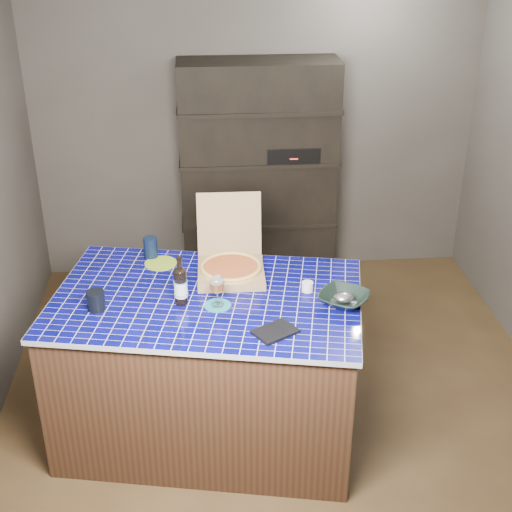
{
  "coord_description": "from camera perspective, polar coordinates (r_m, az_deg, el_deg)",
  "views": [
    {
      "loc": [
        -0.45,
        -3.71,
        2.89
      ],
      "look_at": [
        -0.14,
        0.0,
        0.98
      ],
      "focal_mm": 50.0,
      "sensor_mm": 36.0,
      "label": 1
    }
  ],
  "objects": [
    {
      "name": "mead_bottle",
      "position": [
        3.8,
        -6.05,
        -2.36
      ],
      "size": [
        0.08,
        0.08,
        0.28
      ],
      "color": "black",
      "rests_on": "kitchen_island"
    },
    {
      "name": "foil_contents",
      "position": [
        3.84,
        7.04,
        -3.29
      ],
      "size": [
        0.11,
        0.09,
        0.05
      ],
      "primitive_type": "ellipsoid",
      "color": "#A4A4AF",
      "rests_on": "bowl"
    },
    {
      "name": "dvd_case",
      "position": [
        3.59,
        1.55,
        -6.07
      ],
      "size": [
        0.25,
        0.23,
        0.02
      ],
      "primitive_type": "cube",
      "rotation": [
        0.0,
        0.0,
        -1.02
      ],
      "color": "black",
      "rests_on": "kitchen_island"
    },
    {
      "name": "green_trivet",
      "position": [
        4.27,
        -7.63,
        -0.58
      ],
      "size": [
        0.19,
        0.19,
        0.01
      ],
      "primitive_type": "cylinder",
      "color": "#86AC24",
      "rests_on": "kitchen_island"
    },
    {
      "name": "bowl",
      "position": [
        3.85,
        7.04,
        -3.4
      ],
      "size": [
        0.36,
        0.36,
        0.06
      ],
      "primitive_type": "imported",
      "rotation": [
        0.0,
        0.0,
        -0.6
      ],
      "color": "black",
      "rests_on": "kitchen_island"
    },
    {
      "name": "pizza_box",
      "position": [
        4.1,
        -2.04,
        -0.73
      ],
      "size": [
        0.39,
        0.47,
        0.41
      ],
      "rotation": [
        0.0,
        0.0,
        -0.02
      ],
      "color": "#9E8551",
      "rests_on": "kitchen_island"
    },
    {
      "name": "room",
      "position": [
        4.08,
        2.02,
        3.4
      ],
      "size": [
        3.5,
        3.5,
        3.5
      ],
      "color": "brown",
      "rests_on": "ground"
    },
    {
      "name": "wine_glass",
      "position": [
        3.76,
        -3.13,
        -2.34
      ],
      "size": [
        0.08,
        0.08,
        0.18
      ],
      "color": "white",
      "rests_on": "teal_trivet"
    },
    {
      "name": "tumbler",
      "position": [
        3.85,
        -12.69,
        -3.49
      ],
      "size": [
        0.1,
        0.1,
        0.11
      ],
      "primitive_type": "cylinder",
      "color": "black",
      "rests_on": "kitchen_island"
    },
    {
      "name": "white_jar",
      "position": [
        3.95,
        4.14,
        -2.45
      ],
      "size": [
        0.06,
        0.06,
        0.05
      ],
      "primitive_type": "cylinder",
      "color": "white",
      "rests_on": "kitchen_island"
    },
    {
      "name": "navy_cup",
      "position": [
        4.33,
        -8.43,
        0.67
      ],
      "size": [
        0.08,
        0.08,
        0.13
      ],
      "primitive_type": "cylinder",
      "color": "black",
      "rests_on": "kitchen_island"
    },
    {
      "name": "kitchen_island",
      "position": [
        4.16,
        -3.76,
        -8.69
      ],
      "size": [
        1.85,
        1.37,
        0.92
      ],
      "rotation": [
        0.0,
        0.0,
        -0.2
      ],
      "color": "#412B19",
      "rests_on": "floor"
    },
    {
      "name": "shelving_unit",
      "position": [
        5.62,
        0.23,
        6.42
      ],
      "size": [
        1.2,
        0.41,
        1.8
      ],
      "color": "black",
      "rests_on": "floor"
    },
    {
      "name": "teal_trivet",
      "position": [
        3.82,
        -3.09,
        -3.97
      ],
      "size": [
        0.15,
        0.15,
        0.01
      ],
      "primitive_type": "cylinder",
      "color": "teal",
      "rests_on": "kitchen_island"
    }
  ]
}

